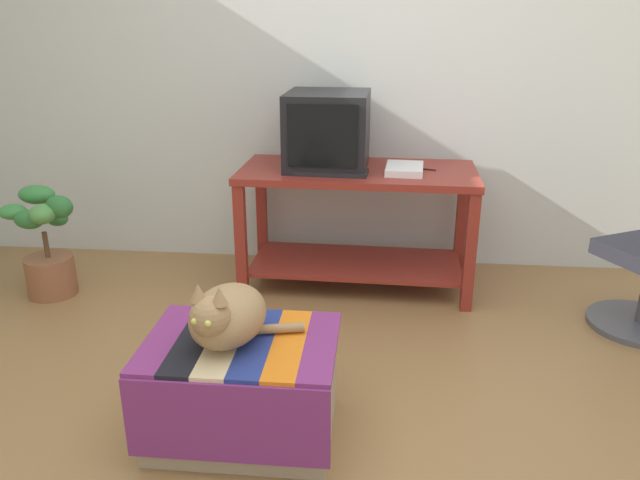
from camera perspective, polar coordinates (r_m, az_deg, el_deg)
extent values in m
plane|color=olive|center=(2.38, -2.49, -19.81)|extent=(14.00, 14.00, 0.00)
cube|color=silver|center=(3.87, 1.54, 16.76)|extent=(8.00, 0.10, 2.60)
cube|color=maroon|center=(3.45, -7.35, -0.26)|extent=(0.06, 0.06, 0.67)
cube|color=maroon|center=(3.37, 13.75, -1.19)|extent=(0.06, 0.06, 0.67)
cube|color=maroon|center=(3.89, 12.95, 1.73)|extent=(0.06, 0.06, 0.67)
cube|color=maroon|center=(3.96, -5.42, 2.49)|extent=(0.06, 0.06, 0.67)
cube|color=maroon|center=(3.68, 3.34, -2.14)|extent=(1.24, 0.57, 0.02)
cube|color=maroon|center=(3.51, 3.52, 6.28)|extent=(1.35, 0.67, 0.04)
cube|color=black|center=(3.55, 0.71, 6.98)|extent=(0.33, 0.35, 0.02)
cube|color=black|center=(3.51, 0.72, 10.17)|extent=(0.47, 0.49, 0.42)
cube|color=black|center=(3.27, 0.22, 9.60)|extent=(0.37, 0.02, 0.33)
cube|color=black|center=(3.38, 1.03, 6.31)|extent=(0.41, 0.18, 0.02)
cube|color=white|center=(3.45, 7.84, 6.55)|extent=(0.22, 0.29, 0.04)
cube|color=tan|center=(2.42, -7.15, -13.55)|extent=(0.68, 0.48, 0.39)
cube|color=#7A2D6B|center=(2.19, -8.73, -16.53)|extent=(0.71, 0.01, 0.31)
cube|color=#7A2D6B|center=(2.39, -14.38, -8.84)|extent=(0.12, 0.52, 0.02)
cube|color=black|center=(2.36, -11.63, -9.07)|extent=(0.12, 0.52, 0.02)
cube|color=beige|center=(2.33, -8.80, -9.29)|extent=(0.12, 0.52, 0.02)
cube|color=navy|center=(2.30, -5.91, -9.49)|extent=(0.12, 0.52, 0.02)
cube|color=orange|center=(2.28, -2.95, -9.67)|extent=(0.12, 0.52, 0.02)
cube|color=#7A2D6B|center=(2.27, 0.05, -9.82)|extent=(0.12, 0.52, 0.02)
ellipsoid|color=#9E7A4C|center=(2.25, -8.52, -6.96)|extent=(0.33, 0.40, 0.21)
sphere|color=#9E7A4C|center=(2.13, -10.15, -7.04)|extent=(0.14, 0.14, 0.14)
cylinder|color=#9E7A4C|center=(2.33, -4.90, -8.24)|extent=(0.28, 0.10, 0.04)
cone|color=#9E7A4C|center=(2.11, -11.24, -4.79)|extent=(0.06, 0.06, 0.06)
cone|color=#9E7A4C|center=(2.07, -9.33, -5.10)|extent=(0.06, 0.06, 0.06)
sphere|color=#C6D151|center=(2.08, -11.59, -7.41)|extent=(0.02, 0.02, 0.02)
sphere|color=#C6D151|center=(2.06, -10.36, -7.64)|extent=(0.02, 0.02, 0.02)
cylinder|color=brown|center=(3.88, -23.67, -3.04)|extent=(0.27, 0.27, 0.23)
cylinder|color=brown|center=(3.81, -24.07, -0.40)|extent=(0.03, 0.03, 0.15)
ellipsoid|color=#2D7033|center=(3.65, -23.05, 2.84)|extent=(0.15, 0.11, 0.13)
ellipsoid|color=#2D7033|center=(3.85, -23.17, 1.81)|extent=(0.12, 0.10, 0.08)
ellipsoid|color=#38843D|center=(3.84, -24.80, 3.85)|extent=(0.21, 0.14, 0.11)
ellipsoid|color=#38843D|center=(3.80, -26.63, 2.35)|extent=(0.16, 0.13, 0.08)
ellipsoid|color=#2D7033|center=(3.70, -25.40, 1.74)|extent=(0.17, 0.10, 0.11)
ellipsoid|color=#4C8E42|center=(3.65, -24.35, 2.20)|extent=(0.14, 0.15, 0.11)
cylinder|color=#4C4C51|center=(3.64, 27.49, -6.90)|extent=(0.52, 0.52, 0.03)
cylinder|color=black|center=(3.53, 9.59, 6.52)|extent=(0.14, 0.05, 0.01)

